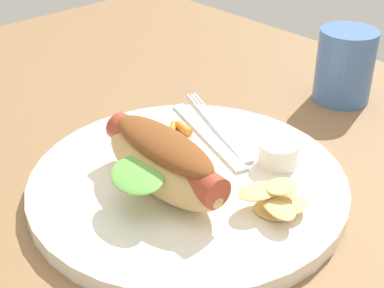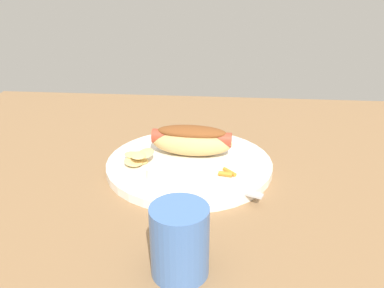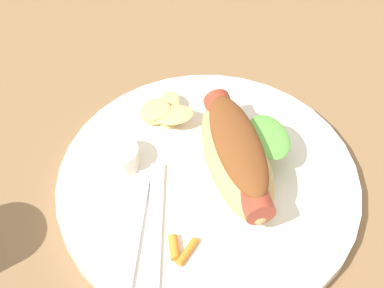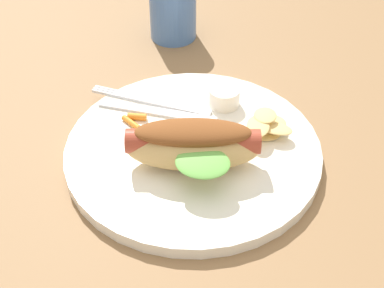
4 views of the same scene
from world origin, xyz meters
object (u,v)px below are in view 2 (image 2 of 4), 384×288
at_px(fork, 213,184).
at_px(carrot_garnish, 227,173).
at_px(sauce_ramekin, 158,174).
at_px(plate, 189,164).
at_px(hot_dog, 192,139).
at_px(chips_pile, 138,157).
at_px(drinking_cup, 180,241).
at_px(knife, 210,178).

bearing_deg(fork, carrot_garnish, 80.38).
relative_size(sauce_ramekin, carrot_garnish, 1.26).
bearing_deg(plate, fork, -61.86).
bearing_deg(sauce_ramekin, hot_dog, 67.19).
bearing_deg(carrot_garnish, chips_pile, 169.37).
bearing_deg(drinking_cup, hot_dog, 92.62).
height_order(hot_dog, knife, hot_dog).
relative_size(plate, drinking_cup, 3.34).
distance_m(sauce_ramekin, fork, 0.09).
bearing_deg(sauce_ramekin, chips_pile, 127.93).
distance_m(fork, chips_pile, 0.16).
height_order(sauce_ramekin, carrot_garnish, sauce_ramekin).
bearing_deg(carrot_garnish, sauce_ramekin, -165.42).
xyz_separation_m(plate, sauce_ramekin, (-0.04, -0.08, 0.02)).
relative_size(chips_pile, carrot_garnish, 1.97).
bearing_deg(fork, drinking_cup, -77.11).
relative_size(plate, sauce_ramekin, 7.65).
distance_m(fork, knife, 0.02).
xyz_separation_m(knife, carrot_garnish, (0.03, 0.02, 0.00)).
bearing_deg(carrot_garnish, fork, -121.93).
xyz_separation_m(knife, drinking_cup, (-0.03, -0.21, 0.03)).
bearing_deg(hot_dog, knife, -63.48).
height_order(plate, sauce_ramekin, sauce_ramekin).
relative_size(chips_pile, drinking_cup, 0.68).
height_order(knife, chips_pile, chips_pile).
bearing_deg(knife, sauce_ramekin, -153.58).
bearing_deg(sauce_ramekin, drinking_cup, -73.13).
xyz_separation_m(hot_dog, fork, (0.05, -0.12, -0.03)).
xyz_separation_m(sauce_ramekin, knife, (0.09, 0.01, -0.01)).
bearing_deg(plate, carrot_garnish, -35.57).
xyz_separation_m(plate, carrot_garnish, (0.07, -0.05, 0.01)).
relative_size(sauce_ramekin, chips_pile, 0.64).
distance_m(plate, drinking_cup, 0.28).
height_order(sauce_ramekin, knife, sauce_ramekin).
xyz_separation_m(hot_dog, knife, (0.04, -0.10, -0.03)).
xyz_separation_m(plate, fork, (0.05, -0.09, 0.01)).
bearing_deg(plate, knife, -57.67).
xyz_separation_m(chips_pile, carrot_garnish, (0.16, -0.03, -0.01)).
height_order(knife, carrot_garnish, carrot_garnish).
xyz_separation_m(hot_dog, chips_pile, (-0.09, -0.05, -0.02)).
xyz_separation_m(knife, chips_pile, (-0.14, 0.05, 0.01)).
xyz_separation_m(chips_pile, drinking_cup, (0.11, -0.26, 0.02)).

